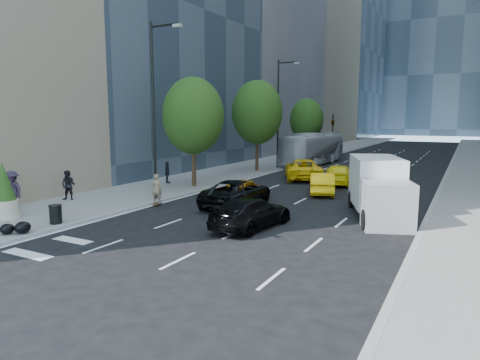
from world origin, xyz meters
The scene contains 25 objects.
ground centered at (0.00, 0.00, 0.00)m, with size 160.00×160.00×0.00m, color black.
sidewalk_left centered at (-9.00, 30.00, 0.07)m, with size 6.00×120.00×0.15m, color slate.
sidewalk_right centered at (10.00, 30.00, 0.07)m, with size 4.00×120.00×0.15m, color slate.
tower_left_end centered at (-22.00, 92.00, 30.00)m, with size 20.00×28.00×60.00m, color #2F3C49.
lamp_near centered at (-6.32, 4.00, 5.81)m, with size 2.13×0.22×10.00m.
lamp_far centered at (-6.32, 22.00, 5.81)m, with size 2.13×0.22×10.00m.
tree_near centered at (-7.20, 9.00, 4.97)m, with size 4.20×4.20×7.46m.
tree_mid centered at (-7.20, 19.00, 5.32)m, with size 4.50×4.50×7.99m.
tree_far centered at (-7.20, 32.00, 4.62)m, with size 3.90×3.90×6.92m.
traffic_signal centered at (-6.40, 40.00, 4.23)m, with size 2.48×0.53×5.20m.
skateboarder centered at (-5.60, 3.00, 0.84)m, with size 0.61×0.40×1.67m, color #877454.
black_sedan_lincoln centered at (-1.61, 5.00, 0.74)m, with size 2.45×5.32×1.48m, color black.
black_sedan_mercedes centered at (1.20, 1.15, 0.68)m, with size 1.90×4.67×1.35m, color black.
taxi_a centered at (-2.00, 6.50, 0.67)m, with size 1.58×3.92×1.34m, color orange.
taxi_b centered at (1.35, 11.05, 0.69)m, with size 1.46×4.18×1.38m, color yellow.
taxi_c centered at (-2.00, 16.70, 0.81)m, with size 2.68×5.81×1.62m, color yellow.
taxi_d centered at (1.20, 15.50, 0.70)m, with size 1.96×4.83×1.40m, color #FFEA0D.
city_bus centered at (-4.80, 27.50, 1.66)m, with size 2.79×11.92×3.32m, color #B3B5B9.
box_truck centered at (5.77, 5.92, 1.47)m, with size 4.15×6.43×2.90m.
pedestrian_a centered at (-10.64, 1.28, 1.01)m, with size 0.83×0.65×1.72m, color black.
pedestrian_b centered at (-9.62, 9.13, 0.93)m, with size 0.91×0.38×1.55m, color black.
pedestrian_c centered at (-11.20, -1.75, 1.15)m, with size 1.29×0.74×2.00m, color #2C2233.
trash_can centered at (-6.60, -2.84, 0.55)m, with size 0.54×0.54×0.81m, color black.
planter_shrub centered at (-9.48, -3.31, 1.42)m, with size 1.11×1.11×2.66m.
garbage_bags centered at (-6.55, -4.78, 0.39)m, with size 1.02×0.99×0.51m.
Camera 1 is at (9.53, -15.42, 4.86)m, focal length 32.00 mm.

